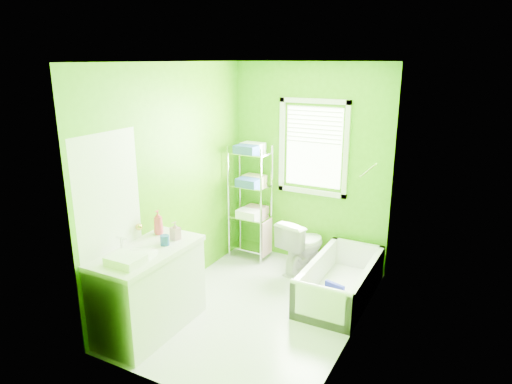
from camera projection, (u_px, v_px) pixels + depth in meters
The scene contains 9 objects.
ground at pixel (258, 308), 4.99m from camera, with size 2.90×2.90×0.00m, color silver.
room_envelope at pixel (258, 171), 4.56m from camera, with size 2.14×2.94×2.62m.
window at pixel (313, 143), 5.73m from camera, with size 0.92×0.05×1.22m.
door at pixel (112, 237), 4.33m from camera, with size 0.09×0.80×2.00m.
right_wall_decor at pixel (357, 208), 4.15m from camera, with size 0.04×1.48×1.17m.
bathtub at pixel (340, 287), 5.17m from camera, with size 0.66×1.41×0.46m.
toilet at pixel (302, 245), 5.79m from camera, with size 0.39×0.69×0.71m, color white.
vanity at pixel (149, 287), 4.49m from camera, with size 0.59×1.15×1.13m.
wire_shelf_unit at pixel (252, 190), 6.04m from camera, with size 0.54×0.42×1.57m.
Camera 1 is at (2.05, -3.93, 2.63)m, focal length 32.00 mm.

